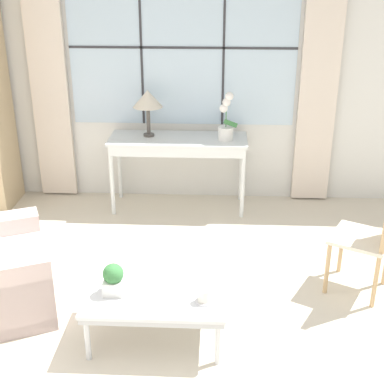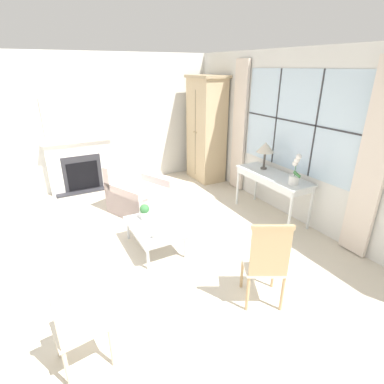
# 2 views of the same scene
# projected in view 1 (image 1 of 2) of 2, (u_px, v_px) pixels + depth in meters

# --- Properties ---
(ground_plane) EXTENTS (14.00, 14.00, 0.00)m
(ground_plane) POSITION_uv_depth(u_px,v_px,m) (154.00, 379.00, 3.47)
(ground_plane) COLOR beige
(wall_back_windowed) EXTENTS (7.20, 0.14, 2.80)m
(wall_back_windowed) POSITION_uv_depth(u_px,v_px,m) (183.00, 73.00, 5.69)
(wall_back_windowed) COLOR silver
(wall_back_windowed) RESTS_ON ground_plane
(console_table) EXTENTS (1.45, 0.53, 0.79)m
(console_table) POSITION_uv_depth(u_px,v_px,m) (178.00, 145.00, 5.64)
(console_table) COLOR silver
(console_table) RESTS_ON ground_plane
(table_lamp) EXTENTS (0.31, 0.31, 0.49)m
(table_lamp) POSITION_uv_depth(u_px,v_px,m) (148.00, 100.00, 5.52)
(table_lamp) COLOR #4C4742
(table_lamp) RESTS_ON console_table
(potted_orchid) EXTENTS (0.20, 0.16, 0.50)m
(potted_orchid) POSITION_uv_depth(u_px,v_px,m) (226.00, 122.00, 5.48)
(potted_orchid) COLOR white
(potted_orchid) RESTS_ON console_table
(side_chair_wooden) EXTENTS (0.60, 0.60, 1.08)m
(side_chair_wooden) POSITION_uv_depth(u_px,v_px,m) (377.00, 226.00, 4.15)
(side_chair_wooden) COLOR beige
(side_chair_wooden) RESTS_ON ground_plane
(coffee_table) EXTENTS (0.98, 0.66, 0.38)m
(coffee_table) POSITION_uv_depth(u_px,v_px,m) (156.00, 296.00, 3.75)
(coffee_table) COLOR silver
(coffee_table) RESTS_ON ground_plane
(potted_plant_small) EXTENTS (0.14, 0.14, 0.23)m
(potted_plant_small) POSITION_uv_depth(u_px,v_px,m) (114.00, 279.00, 3.67)
(potted_plant_small) COLOR white
(potted_plant_small) RESTS_ON coffee_table
(pillar_candle) EXTENTS (0.12, 0.12, 0.11)m
(pillar_candle) POSITION_uv_depth(u_px,v_px,m) (204.00, 296.00, 3.59)
(pillar_candle) COLOR silver
(pillar_candle) RESTS_ON coffee_table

